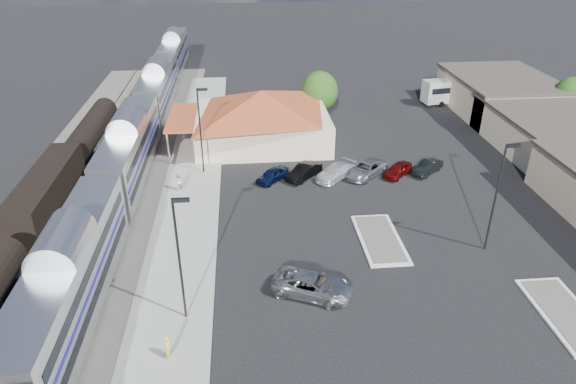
{
  "coord_description": "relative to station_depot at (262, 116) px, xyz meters",
  "views": [
    {
      "loc": [
        -6.71,
        -32.38,
        23.14
      ],
      "look_at": [
        -3.2,
        5.77,
        2.8
      ],
      "focal_mm": 32.0,
      "sensor_mm": 36.0,
      "label": 1
    }
  ],
  "objects": [
    {
      "name": "ground",
      "position": [
        4.56,
        -24.0,
        -3.13
      ],
      "size": [
        280.0,
        280.0,
        0.0
      ],
      "primitive_type": "plane",
      "color": "black",
      "rests_on": "ground"
    },
    {
      "name": "railbed",
      "position": [
        -16.44,
        -16.0,
        -3.07
      ],
      "size": [
        16.0,
        100.0,
        0.12
      ],
      "primitive_type": "cube",
      "color": "#4C4944",
      "rests_on": "ground"
    },
    {
      "name": "platform",
      "position": [
        -7.44,
        -18.0,
        -3.04
      ],
      "size": [
        5.5,
        92.0,
        0.18
      ],
      "primitive_type": "cube",
      "color": "gray",
      "rests_on": "ground"
    },
    {
      "name": "passenger_train",
      "position": [
        -13.44,
        -8.3,
        -0.26
      ],
      "size": [
        3.0,
        104.0,
        5.55
      ],
      "color": "silver",
      "rests_on": "ground"
    },
    {
      "name": "freight_cars",
      "position": [
        -19.44,
        -15.26,
        -1.21
      ],
      "size": [
        2.8,
        46.0,
        4.0
      ],
      "color": "black",
      "rests_on": "ground"
    },
    {
      "name": "station_depot",
      "position": [
        0.0,
        0.0,
        0.0
      ],
      "size": [
        18.35,
        12.24,
        6.2
      ],
      "color": "beige",
      "rests_on": "ground"
    },
    {
      "name": "traffic_island_south",
      "position": [
        8.56,
        -22.0,
        -3.03
      ],
      "size": [
        3.3,
        7.5,
        0.21
      ],
      "color": "silver",
      "rests_on": "ground"
    },
    {
      "name": "traffic_island_north",
      "position": [
        18.56,
        -32.0,
        -3.03
      ],
      "size": [
        3.3,
        7.5,
        0.21
      ],
      "color": "silver",
      "rests_on": "ground"
    },
    {
      "name": "lamp_plat_s",
      "position": [
        -6.34,
        -30.0,
        2.21
      ],
      "size": [
        1.08,
        0.25,
        9.0
      ],
      "color": "black",
      "rests_on": "ground"
    },
    {
      "name": "lamp_plat_n",
      "position": [
        -6.34,
        -8.0,
        2.21
      ],
      "size": [
        1.08,
        0.25,
        9.0
      ],
      "color": "black",
      "rests_on": "ground"
    },
    {
      "name": "lamp_lot",
      "position": [
        16.66,
        -24.0,
        2.21
      ],
      "size": [
        1.08,
        0.25,
        9.0
      ],
      "color": "black",
      "rests_on": "ground"
    },
    {
      "name": "tree_east_c",
      "position": [
        38.56,
        2.0,
        0.63
      ],
      "size": [
        4.41,
        4.41,
        6.21
      ],
      "color": "#382314",
      "rests_on": "ground"
    },
    {
      "name": "tree_depot",
      "position": [
        7.56,
        6.0,
        0.89
      ],
      "size": [
        4.71,
        4.71,
        6.63
      ],
      "color": "#382314",
      "rests_on": "ground"
    },
    {
      "name": "suv",
      "position": [
        2.16,
        -28.36,
        -2.35
      ],
      "size": [
        6.17,
        4.63,
        1.56
      ],
      "primitive_type": "imported",
      "rotation": [
        0.0,
        0.0,
        1.15
      ],
      "color": "#9A9DA1",
      "rests_on": "ground"
    },
    {
      "name": "coach_bus",
      "position": [
        28.56,
        12.0,
        -1.14
      ],
      "size": [
        11.03,
        4.01,
        3.46
      ],
      "rotation": [
        0.0,
        0.0,
        1.73
      ],
      "color": "silver",
      "rests_on": "ground"
    },
    {
      "name": "person_a",
      "position": [
        -7.08,
        -33.58,
        -2.12
      ],
      "size": [
        0.55,
        0.69,
        1.66
      ],
      "primitive_type": "imported",
      "rotation": [
        0.0,
        0.0,
        1.28
      ],
      "color": "#DDD145",
      "rests_on": "platform"
    },
    {
      "name": "person_b",
      "position": [
        -8.64,
        -12.0,
        -2.01
      ],
      "size": [
        1.02,
        1.12,
        1.89
      ],
      "primitive_type": "imported",
      "rotation": [
        0.0,
        0.0,
        -1.97
      ],
      "color": "silver",
      "rests_on": "platform"
    },
    {
      "name": "parked_car_a",
      "position": [
        0.51,
        -10.44,
        -2.47
      ],
      "size": [
        3.8,
        3.87,
        1.32
      ],
      "primitive_type": "imported",
      "rotation": [
        0.0,
        0.0,
        -0.76
      ],
      "color": "#0C193F",
      "rests_on": "ground"
    },
    {
      "name": "parked_car_b",
      "position": [
        3.71,
        -10.14,
        -2.4
      ],
      "size": [
        4.15,
        4.27,
        1.45
      ],
      "primitive_type": "imported",
      "rotation": [
        0.0,
        0.0,
        -0.76
      ],
      "color": "black",
      "rests_on": "ground"
    },
    {
      "name": "parked_car_c",
      "position": [
        6.91,
        -10.44,
        -2.42
      ],
      "size": [
        4.96,
        4.76,
        1.42
      ],
      "primitive_type": "imported",
      "rotation": [
        0.0,
        0.0,
        -0.83
      ],
      "color": "white",
      "rests_on": "ground"
    },
    {
      "name": "parked_car_d",
      "position": [
        10.11,
        -10.14,
        -2.4
      ],
      "size": [
        5.49,
        5.38,
        1.46
      ],
      "primitive_type": "imported",
      "rotation": [
        0.0,
        0.0,
        -0.81
      ],
      "color": "gray",
      "rests_on": "ground"
    },
    {
      "name": "parked_car_e",
      "position": [
        13.31,
        -10.44,
        -2.46
      ],
      "size": [
        3.9,
        3.89,
        1.34
      ],
      "primitive_type": "imported",
      "rotation": [
        0.0,
        0.0,
        -0.79
      ],
      "color": "maroon",
      "rests_on": "ground"
    },
    {
      "name": "parked_car_f",
      "position": [
        16.51,
        -10.14,
        -2.46
      ],
      "size": [
        4.01,
        3.75,
        1.34
      ],
      "primitive_type": "imported",
      "rotation": [
        0.0,
        0.0,
        -0.86
      ],
      "color": "black",
      "rests_on": "ground"
    }
  ]
}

